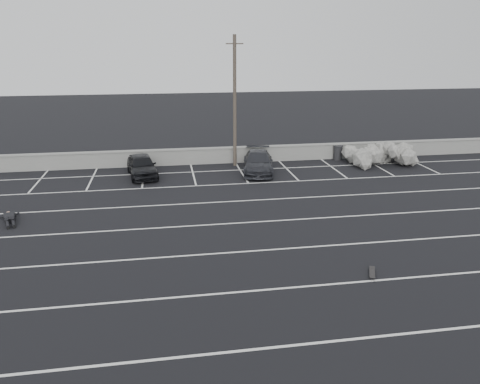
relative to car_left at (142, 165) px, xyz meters
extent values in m
plane|color=black|center=(5.05, -11.55, -0.66)|extent=(120.00, 120.00, 0.00)
cube|color=gray|center=(5.05, 2.45, -0.16)|extent=(50.00, 0.35, 1.00)
cube|color=gray|center=(5.05, 2.45, 0.36)|extent=(50.00, 0.45, 0.08)
cube|color=silver|center=(5.05, -17.55, -0.66)|extent=(36.00, 0.10, 0.01)
cube|color=silver|center=(5.05, -14.55, -0.66)|extent=(36.00, 0.10, 0.01)
cube|color=silver|center=(5.05, -11.55, -0.66)|extent=(36.00, 0.10, 0.01)
cube|color=silver|center=(5.05, -8.55, -0.66)|extent=(36.00, 0.10, 0.01)
cube|color=silver|center=(5.05, -5.55, -0.66)|extent=(36.00, 0.10, 0.01)
cube|color=silver|center=(5.05, -2.55, -0.66)|extent=(36.00, 0.10, 0.01)
cube|color=silver|center=(5.05, 0.45, -0.66)|extent=(36.00, 0.10, 0.01)
cube|color=silver|center=(-5.95, -0.05, -0.66)|extent=(0.10, 5.00, 0.01)
cube|color=silver|center=(-2.95, -0.05, -0.66)|extent=(0.10, 5.00, 0.01)
cube|color=silver|center=(0.05, -0.05, -0.66)|extent=(0.10, 5.00, 0.01)
cube|color=silver|center=(3.05, -0.05, -0.66)|extent=(0.10, 5.00, 0.01)
cube|color=silver|center=(6.05, -0.05, -0.66)|extent=(0.10, 5.00, 0.01)
cube|color=silver|center=(9.05, -0.05, -0.66)|extent=(0.10, 5.00, 0.01)
cube|color=silver|center=(12.05, -0.05, -0.66)|extent=(0.10, 5.00, 0.01)
cube|color=silver|center=(15.05, -0.05, -0.66)|extent=(0.10, 5.00, 0.01)
cube|color=silver|center=(18.05, -0.05, -0.66)|extent=(0.10, 5.00, 0.01)
imported|color=black|center=(0.00, 0.00, 0.00)|extent=(2.15, 4.09, 1.33)
imported|color=#25272C|center=(7.08, -0.24, -0.03)|extent=(2.58, 4.66, 1.28)
cylinder|color=#4C4238|center=(5.92, 1.65, 3.43)|extent=(0.22, 0.22, 8.18)
cube|color=#4C4238|center=(5.92, 1.65, 6.98)|extent=(1.09, 0.07, 0.07)
cylinder|color=black|center=(13.14, 2.05, -0.19)|extent=(0.74, 0.74, 0.94)
cylinder|color=black|center=(13.14, 2.05, 0.30)|extent=(0.82, 0.82, 0.05)
cube|color=black|center=(8.31, -14.14, -0.58)|extent=(0.47, 0.75, 0.02)
cube|color=black|center=(8.40, -13.91, -0.62)|extent=(0.16, 0.10, 0.04)
cube|color=black|center=(8.21, -14.36, -0.62)|extent=(0.16, 0.10, 0.04)
cylinder|color=black|center=(8.32, -13.88, -0.64)|extent=(0.05, 0.06, 0.05)
cylinder|color=black|center=(8.49, -13.95, -0.64)|extent=(0.05, 0.06, 0.05)
cylinder|color=black|center=(8.12, -14.33, -0.64)|extent=(0.05, 0.06, 0.05)
cylinder|color=black|center=(8.29, -14.40, -0.64)|extent=(0.05, 0.06, 0.05)
camera|label=1|loc=(1.38, -27.80, 7.06)|focal=35.00mm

